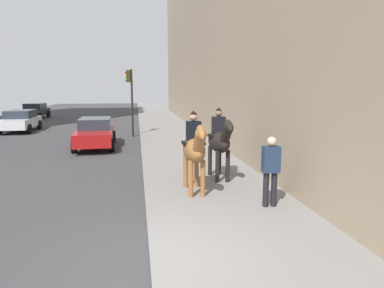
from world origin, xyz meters
TOP-DOWN VIEW (x-y plane):
  - sidewalk_slab at (0.00, -1.92)m, footprint 120.00×3.84m
  - mounted_horse_near at (3.61, -1.35)m, footprint 2.15×0.61m
  - mounted_horse_far at (4.85, -2.34)m, footprint 2.15×0.62m
  - pedestrian_greeting at (2.24, -2.96)m, footprint 0.28×0.42m
  - car_near_lane at (12.14, 2.23)m, footprint 4.66×2.05m
  - car_mid_lane at (19.16, 7.94)m, footprint 4.11×2.05m
  - car_far_lane at (29.52, 9.87)m, footprint 4.20×2.17m
  - traffic_light_near_curb at (15.51, 0.50)m, footprint 0.20×0.44m

SIDE VIEW (x-z plane):
  - sidewalk_slab at x=0.00m, z-range 0.00..0.12m
  - car_near_lane at x=12.14m, z-range 0.03..1.47m
  - car_far_lane at x=29.52m, z-range 0.03..1.47m
  - car_mid_lane at x=19.16m, z-range 0.04..1.48m
  - pedestrian_greeting at x=2.24m, z-range 0.25..1.95m
  - mounted_horse_near at x=3.61m, z-range 0.22..2.45m
  - mounted_horse_far at x=4.85m, z-range 0.22..2.46m
  - traffic_light_near_curb at x=15.51m, z-range 0.67..4.69m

